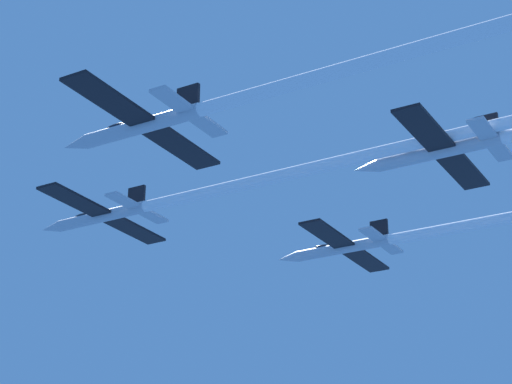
{
  "coord_description": "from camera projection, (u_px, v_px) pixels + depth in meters",
  "views": [
    {
      "loc": [
        -76.01,
        -62.29,
        -37.03
      ],
      "look_at": [
        -0.07,
        -18.43,
        0.08
      ],
      "focal_mm": 66.27,
      "sensor_mm": 36.0,
      "label": 1
    }
  ],
  "objects": [
    {
      "name": "jet_lead",
      "position": [
        284.0,
        174.0,
        93.31
      ],
      "size": [
        19.33,
        73.38,
        3.2
      ],
      "color": "#B2BAC6"
    },
    {
      "name": "jet_left_wing",
      "position": [
        424.0,
        47.0,
        68.58
      ],
      "size": [
        19.33,
        78.72,
        3.2
      ],
      "color": "#B2BAC6"
    }
  ]
}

